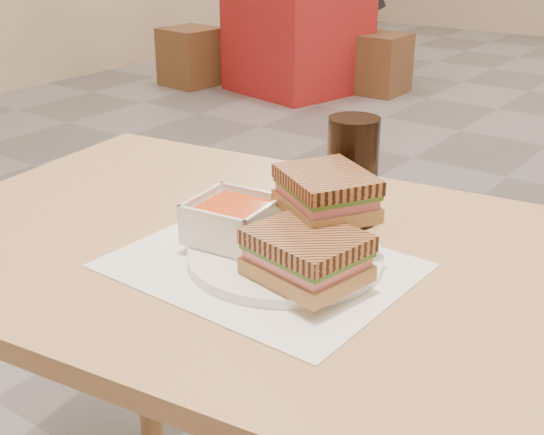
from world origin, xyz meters
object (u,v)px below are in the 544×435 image
Objects in this scene: plate at (285,256)px; soup_bowl at (233,222)px; bg_table_0 at (298,42)px; bg_chair_0l at (191,57)px; main_table at (304,327)px; panini_lower at (307,255)px; cola_glass at (352,171)px; bg_chair_0r at (379,64)px.

plate is 0.09m from soup_bowl.
bg_chair_0l is at bearing -156.48° from bg_table_0.
plate is 0.29× the size of bg_table_0.
soup_bowl reaches higher than main_table.
panini_lower is (0.06, -0.04, 0.04)m from plate.
plate is at bearing -45.89° from bg_chair_0l.
bg_table_0 is (-2.30, 3.54, -0.45)m from soup_bowl.
cola_glass is (0.08, 0.18, 0.04)m from soup_bowl.
main_table is at bearing -85.28° from cola_glass.
panini_lower is (0.14, -0.03, 0.00)m from soup_bowl.
bg_table_0 is 0.81m from bg_chair_0l.
plate is 0.65× the size of bg_chair_0r.
bg_chair_0l reaches higher than bg_chair_0r.
panini_lower is 0.23m from cola_glass.
soup_bowl is 4.46m from bg_chair_0l.
plate is 1.62× the size of cola_glass.
cola_glass is at bearing -62.61° from bg_chair_0r.
soup_bowl is 0.15m from panini_lower.
panini_lower reaches higher than bg_table_0.
cola_glass is (0.00, 0.17, 0.07)m from plate.
panini_lower is at bearing -63.18° from bg_chair_0r.
main_table reaches higher than bg_table_0.
plate reaches higher than main_table.
cola_glass is 4.15m from bg_table_0.
soup_bowl is at bearing -46.75° from bg_chair_0l.
soup_bowl is 0.20m from cola_glass.
panini_lower is 4.35m from bg_chair_0r.
bg_chair_0l is at bearing 134.29° from panini_lower.
soup_bowl is at bearing -114.13° from cola_glass.
panini_lower is at bearing -45.71° from bg_chair_0l.
main_table is at bearing -63.34° from bg_chair_0r.
plate is 0.09m from panini_lower.
bg_chair_0l is 1.01× the size of bg_chair_0r.
cola_glass is at bearing 94.72° from main_table.
soup_bowl is at bearing -155.10° from main_table.
main_table is 0.19m from panini_lower.
cola_glass reaches higher than soup_bowl.
bg_chair_0r is (-1.89, 3.77, -0.43)m from main_table.
bg_chair_0l is 1.37m from bg_chair_0r.
main_table is at bearing 70.32° from plate.
panini_lower reaches higher than plate.
bg_chair_0l is at bearing 135.68° from cola_glass.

